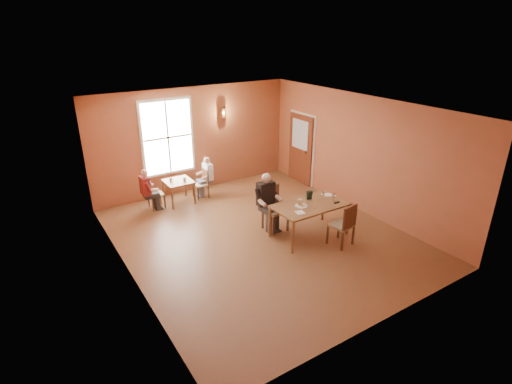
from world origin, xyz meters
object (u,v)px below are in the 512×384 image
main_table (309,220)px  chair_diner_main (275,209)px  diner_white (201,179)px  chair_diner_maroon (156,194)px  chair_diner_white (200,184)px  chair_empty (341,224)px  diner_maroon (154,189)px  diner_main (276,205)px  second_table (179,192)px

main_table → chair_diner_main: (-0.50, 0.65, 0.14)m
diner_white → chair_diner_maroon: (-1.33, 0.00, -0.14)m
main_table → chair_diner_maroon: chair_diner_maroon is taller
chair_diner_main → chair_diner_white: (-0.66, 2.73, -0.13)m
chair_empty → chair_diner_white: chair_empty is taller
chair_diner_maroon → diner_maroon: diner_maroon is taller
main_table → diner_maroon: diner_maroon is taller
chair_diner_white → diner_maroon: bearing=90.0°
diner_maroon → diner_white: bearing=90.0°
chair_diner_main → chair_diner_white: size_ratio=1.32×
main_table → chair_diner_maroon: 4.18m
chair_diner_main → diner_maroon: diner_maroon is taller
main_table → diner_main: size_ratio=1.26×
main_table → diner_maroon: size_ratio=1.50×
main_table → chair_diner_white: size_ratio=2.08×
chair_diner_main → second_table: (-1.31, 2.73, -0.22)m
diner_main → second_table: (-1.31, 2.76, -0.35)m
chair_empty → diner_maroon: (-2.83, 4.07, 0.06)m
second_table → diner_white: bearing=0.0°
diner_main → diner_maroon: bearing=-54.1°
chair_empty → diner_white: size_ratio=0.92×
diner_white → chair_empty: bearing=-160.2°
chair_diner_white → diner_white: diner_white is taller
main_table → chair_diner_maroon: (-2.46, 3.38, 0.02)m
chair_diner_white → second_table: bearing=90.0°
main_table → chair_diner_main: size_ratio=1.58×
chair_diner_main → diner_maroon: (-1.99, 2.73, 0.03)m
diner_maroon → chair_diner_white: bearing=90.0°
chair_diner_main → chair_empty: (0.83, -1.34, -0.03)m
diner_main → main_table: bearing=128.9°
diner_white → main_table: bearing=-161.5°
chair_empty → diner_maroon: bearing=115.1°
diner_main → chair_diner_main: bearing=-90.0°
main_table → chair_diner_white: 3.57m
chair_diner_white → chair_empty: bearing=-159.8°
second_table → diner_white: 0.72m
diner_white → diner_main: bearing=-167.1°
diner_white → chair_diner_white: bearing=90.0°
diner_main → chair_diner_maroon: bearing=-54.5°
diner_main → diner_maroon: 3.40m
diner_white → diner_maroon: (-1.36, 0.00, 0.01)m
chair_empty → chair_diner_maroon: (-2.80, 4.07, -0.09)m
chair_empty → diner_white: bearing=100.2°
chair_diner_main → diner_maroon: 3.38m
main_table → second_table: size_ratio=2.33×
chair_empty → chair_diner_maroon: size_ratio=1.22×
chair_empty → second_table: size_ratio=1.39×
diner_main → second_table: size_ratio=1.84×
second_table → main_table: bearing=-61.8°
main_table → chair_diner_main: 0.83m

